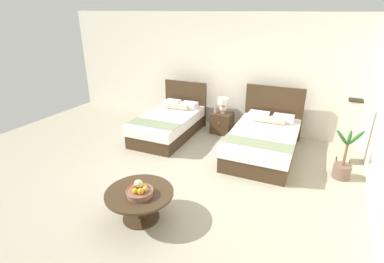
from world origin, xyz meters
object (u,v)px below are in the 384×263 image
object	(u,v)px
bed_near_corner	(263,141)
potted_palm	(343,166)
fruit_bowl	(140,191)
floor_lamp_corner	(349,132)
nightstand	(222,123)
table_lamp	(223,104)
vase	(216,110)
bed_near_window	(169,124)
coffee_table	(140,199)

from	to	relation	value
bed_near_corner	potted_palm	bearing A→B (deg)	-12.36
fruit_bowl	floor_lamp_corner	bearing A→B (deg)	51.60
nightstand	potted_palm	size ratio (longest dim) A/B	0.53
bed_near_corner	table_lamp	xyz separation A→B (m)	(-1.20, 0.75, 0.44)
table_lamp	vase	xyz separation A→B (m)	(-0.15, -0.06, -0.15)
bed_near_window	nightstand	xyz separation A→B (m)	(1.08, 0.74, -0.05)
table_lamp	coffee_table	bearing A→B (deg)	-88.53
coffee_table	floor_lamp_corner	world-z (taller)	floor_lamp_corner
vase	bed_near_window	bearing A→B (deg)	-143.11
bed_near_corner	potted_palm	xyz separation A→B (m)	(1.53, -0.34, -0.07)
nightstand	vase	xyz separation A→B (m)	(-0.15, -0.04, 0.33)
nightstand	floor_lamp_corner	xyz separation A→B (m)	(2.76, -0.38, 0.40)
bed_near_window	floor_lamp_corner	xyz separation A→B (m)	(3.84, 0.36, 0.34)
table_lamp	coffee_table	xyz separation A→B (m)	(0.09, -3.64, -0.40)
bed_near_window	table_lamp	bearing A→B (deg)	35.18
potted_palm	floor_lamp_corner	bearing A→B (deg)	87.63
nightstand	vase	world-z (taller)	vase
vase	floor_lamp_corner	world-z (taller)	floor_lamp_corner
bed_near_window	fruit_bowl	world-z (taller)	bed_near_window
fruit_bowl	potted_palm	world-z (taller)	potted_palm
table_lamp	vase	world-z (taller)	table_lamp
table_lamp	coffee_table	size ratio (longest dim) A/B	0.38
coffee_table	fruit_bowl	size ratio (longest dim) A/B	2.55
bed_near_window	fruit_bowl	distance (m)	3.19
fruit_bowl	potted_palm	bearing A→B (deg)	45.24
coffee_table	floor_lamp_corner	distance (m)	4.21
bed_near_corner	bed_near_window	bearing A→B (deg)	-179.80
potted_palm	table_lamp	bearing A→B (deg)	158.29
coffee_table	potted_palm	bearing A→B (deg)	44.04
nightstand	fruit_bowl	bearing A→B (deg)	-87.73
fruit_bowl	floor_lamp_corner	world-z (taller)	floor_lamp_corner
fruit_bowl	vase	bearing A→B (deg)	94.58
vase	table_lamp	bearing A→B (deg)	22.42
vase	floor_lamp_corner	xyz separation A→B (m)	(2.90, -0.34, 0.06)
bed_near_corner	table_lamp	distance (m)	1.48
coffee_table	floor_lamp_corner	size ratio (longest dim) A/B	0.75
coffee_table	floor_lamp_corner	xyz separation A→B (m)	(2.67, 3.24, 0.31)
bed_near_window	floor_lamp_corner	distance (m)	3.87
bed_near_window	coffee_table	bearing A→B (deg)	-67.84
coffee_table	fruit_bowl	bearing A→B (deg)	-46.91
bed_near_window	vase	bearing A→B (deg)	36.89
bed_near_window	nightstand	distance (m)	1.31
table_lamp	fruit_bowl	bearing A→B (deg)	-87.74
bed_near_window	bed_near_corner	distance (m)	2.28
nightstand	potted_palm	xyz separation A→B (m)	(2.73, -1.07, -0.02)
bed_near_corner	potted_palm	distance (m)	1.57
bed_near_corner	floor_lamp_corner	xyz separation A→B (m)	(1.56, 0.36, 0.35)
bed_near_window	potted_palm	world-z (taller)	bed_near_window
fruit_bowl	table_lamp	bearing A→B (deg)	92.26
nightstand	floor_lamp_corner	world-z (taller)	floor_lamp_corner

